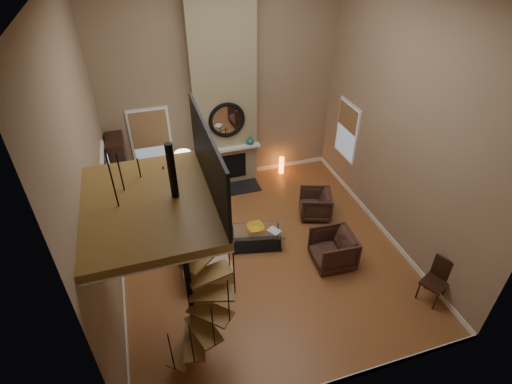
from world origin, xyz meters
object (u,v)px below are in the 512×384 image
object	(u,v)px
sofa	(200,237)
hutch	(121,172)
armchair_far	(336,249)
floor_lamp	(184,163)
accent_lamp	(281,165)
coffee_table	(256,236)
armchair_near	(318,204)
side_chair	(438,278)

from	to	relation	value
sofa	hutch	bearing A→B (deg)	36.51
sofa	armchair_far	distance (m)	2.98
hutch	floor_lamp	world-z (taller)	hutch
armchair_far	accent_lamp	distance (m)	3.68
floor_lamp	coffee_table	bearing A→B (deg)	-54.77
coffee_table	floor_lamp	world-z (taller)	floor_lamp
sofa	accent_lamp	bearing A→B (deg)	-45.44
armchair_near	coffee_table	size ratio (longest dim) A/B	0.58
armchair_far	floor_lamp	size ratio (longest dim) A/B	0.51
armchair_far	coffee_table	xyz separation A→B (m)	(-1.50, 0.96, -0.07)
hutch	side_chair	bearing A→B (deg)	-41.66
coffee_table	accent_lamp	distance (m)	3.16
sofa	coffee_table	xyz separation A→B (m)	(1.22, -0.25, -0.11)
hutch	armchair_near	bearing A→B (deg)	-23.57
armchair_far	side_chair	size ratio (longest dim) A/B	0.92
floor_lamp	side_chair	size ratio (longest dim) A/B	1.81
armchair_near	armchair_far	bearing A→B (deg)	8.79
hutch	accent_lamp	world-z (taller)	hutch
hutch	floor_lamp	bearing A→B (deg)	-28.49
sofa	coffee_table	bearing A→B (deg)	-97.94
hutch	coffee_table	world-z (taller)	hutch
armchair_near	armchair_far	distance (m)	1.58
accent_lamp	side_chair	bearing A→B (deg)	-76.13
hutch	sofa	size ratio (longest dim) A/B	0.75
hutch	accent_lamp	distance (m)	4.39
floor_lamp	accent_lamp	xyz separation A→B (m)	(2.85, 0.96, -1.16)
floor_lamp	side_chair	world-z (taller)	floor_lamp
sofa	accent_lamp	world-z (taller)	sofa
floor_lamp	armchair_near	bearing A→B (deg)	-21.01
armchair_far	accent_lamp	bearing A→B (deg)	-178.20
armchair_far	floor_lamp	xyz separation A→B (m)	(-2.74, 2.72, 1.06)
hutch	armchair_far	size ratio (longest dim) A/B	2.18
hutch	armchair_near	xyz separation A→B (m)	(4.50, -1.96, -0.60)
armchair_near	accent_lamp	size ratio (longest dim) A/B	1.48
sofa	side_chair	size ratio (longest dim) A/B	2.67
armchair_far	side_chair	world-z (taller)	side_chair
sofa	accent_lamp	xyz separation A→B (m)	(2.84, 2.47, -0.15)
coffee_table	accent_lamp	xyz separation A→B (m)	(1.62, 2.72, -0.03)
hutch	armchair_far	world-z (taller)	hutch
armchair_near	floor_lamp	world-z (taller)	floor_lamp
hutch	armchair_far	xyz separation A→B (m)	(4.22, -3.52, -0.60)
armchair_near	floor_lamp	bearing A→B (deg)	-91.85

